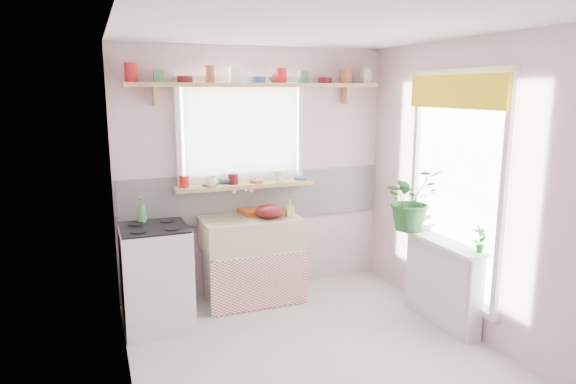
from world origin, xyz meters
name	(u,v)px	position (x,y,z in m)	size (l,w,h in m)	color
room	(347,167)	(0.66, 0.86, 1.37)	(3.20, 3.20, 3.20)	beige
sink_unit	(251,259)	(-0.15, 1.29, 0.43)	(0.95, 0.65, 1.11)	white
cooker	(156,276)	(-1.10, 1.05, 0.46)	(0.58, 0.58, 0.93)	white
radiator_ledge	(442,280)	(1.30, 0.20, 0.40)	(0.22, 0.95, 0.78)	white
windowsill	(245,185)	(-0.15, 1.48, 1.14)	(1.40, 0.22, 0.04)	tan
pine_shelf	(258,85)	(0.00, 1.47, 2.12)	(2.52, 0.24, 0.04)	tan
shelf_crockery	(258,77)	(0.00, 1.47, 2.20)	(2.47, 0.11, 0.12)	red
sill_crockery	(240,178)	(-0.20, 1.48, 1.21)	(1.35, 0.11, 0.12)	red
dish_tray	(259,210)	(0.00, 1.50, 0.87)	(0.41, 0.31, 0.04)	orange
colander	(269,211)	(0.02, 1.24, 0.91)	(0.28, 0.28, 0.13)	#5E1011
jade_plant	(411,199)	(1.21, 0.60, 1.07)	(0.53, 0.46, 0.59)	#245B28
fruit_bowl	(421,224)	(1.33, 0.60, 0.81)	(0.32, 0.32, 0.08)	silver
herb_pot	(480,239)	(1.33, -0.20, 0.89)	(0.12, 0.08, 0.22)	#29682C
soap_bottle_sink	(290,208)	(0.22, 1.21, 0.93)	(0.08, 0.08, 0.17)	#D6CB5F
sill_cup	(211,182)	(-0.51, 1.42, 1.21)	(0.12, 0.12, 0.10)	white
sill_bowl	(228,181)	(-0.31, 1.54, 1.19)	(0.18, 0.18, 0.06)	#2F569B
shelf_vase	(276,76)	(0.20, 1.53, 2.21)	(0.14, 0.14, 0.15)	#A35232
cooker_bottle	(141,210)	(-1.18, 1.24, 1.03)	(0.09, 0.09, 0.23)	#43874B
fruit	(421,218)	(1.34, 0.61, 0.88)	(0.20, 0.14, 0.10)	orange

